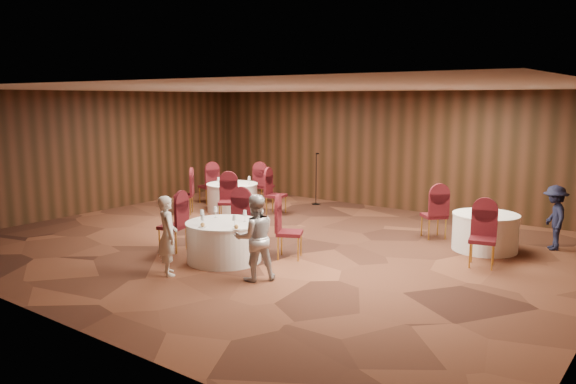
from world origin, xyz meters
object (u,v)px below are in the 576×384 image
Objects in this scene: mic_stand at (316,190)px; table_main at (224,241)px; table_right at (485,232)px; woman_b at (255,238)px; woman_a at (168,236)px; man_c at (554,218)px; table_left at (232,197)px.

table_main is at bearing -72.68° from mic_stand.
table_right is 4.87m from woman_b.
man_c is (4.94, 5.72, -0.04)m from woman_a.
table_left is 0.95× the size of woman_b.
woman_b reaches higher than table_left.
table_left is 5.61m from woman_a.
mic_stand is 6.65m from man_c.
mic_stand reaches higher than man_c.
table_left is 7.89m from man_c.
man_c is at bearing -10.42° from mic_stand.
woman_a is (-3.86, -4.85, 0.31)m from table_right.
mic_stand reaches higher than table_right.
table_right is 0.87× the size of mic_stand.
mic_stand reaches higher than woman_b.
woman_a is at bearing -99.48° from table_main.
table_right is 6.21m from woman_a.
woman_a reaches higher than table_left.
woman_b is at bearing -120.72° from table_right.
table_main is at bearing -76.77° from woman_b.
table_main is 4.75m from table_left.
table_left is 1.06× the size of man_c.
woman_a is at bearing -58.96° from table_left.
table_left is 0.93× the size of mic_stand.
woman_b is at bearing -64.55° from mic_stand.
table_main and table_right have the same top height.
mic_stand is (-5.45, 2.07, 0.05)m from table_right.
table_right is at bearing -174.25° from woman_b.
mic_stand is at bearing -118.08° from woman_b.
woman_b reaches higher than table_main.
woman_a reaches higher than table_right.
mic_stand is at bearing 159.19° from table_right.
table_left is 1.00× the size of woman_a.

